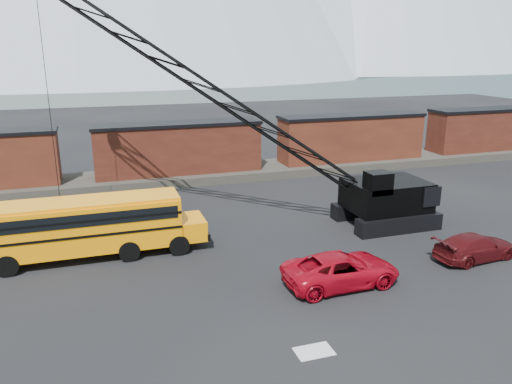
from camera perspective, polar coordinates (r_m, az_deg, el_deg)
ground at (r=22.39m, az=1.10°, el=-12.53°), size 160.00×160.00×0.00m
gravel_berm at (r=42.33m, az=-8.73°, el=1.81°), size 120.00×5.00×0.70m
boxcar_mid at (r=41.80m, az=-8.87°, el=5.02°), size 13.70×3.10×4.17m
boxcar_east_near at (r=47.03m, az=10.83°, el=6.17°), size 13.70×3.10×4.17m
boxcar_east_far at (r=56.46m, az=25.32°, el=6.56°), size 13.70×3.10×4.17m
snow_patch at (r=19.38m, az=6.65°, el=-17.63°), size 1.40×0.90×0.02m
school_bus at (r=27.58m, az=-18.47°, el=-3.63°), size 11.65×2.65×3.19m
red_pickup at (r=23.92m, az=9.72°, el=-8.73°), size 5.61×2.69×1.54m
maroon_suv at (r=28.75m, az=23.80°, el=-5.75°), size 4.89×2.34×1.37m
crawler_crane at (r=29.81m, az=-5.53°, el=11.62°), size 22.66×8.81×15.12m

